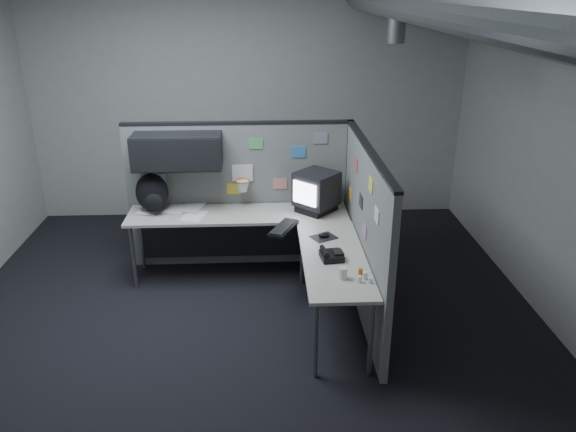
{
  "coord_description": "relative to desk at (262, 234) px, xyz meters",
  "views": [
    {
      "loc": [
        0.17,
        -4.48,
        2.94
      ],
      "look_at": [
        0.4,
        0.35,
        0.95
      ],
      "focal_mm": 35.0,
      "sensor_mm": 36.0,
      "label": 1
    }
  ],
  "objects": [
    {
      "name": "room",
      "position": [
        0.41,
        -0.7,
        1.48
      ],
      "size": [
        5.62,
        5.62,
        3.22
      ],
      "color": "black",
      "rests_on": "ground"
    },
    {
      "name": "bottles",
      "position": [
        0.82,
        -1.2,
        0.15
      ],
      "size": [
        0.12,
        0.14,
        0.07
      ],
      "rotation": [
        0.0,
        0.0,
        0.06
      ],
      "color": "silver",
      "rests_on": "desk"
    },
    {
      "name": "mouse",
      "position": [
        0.59,
        -0.37,
        0.13
      ],
      "size": [
        0.28,
        0.27,
        0.05
      ],
      "rotation": [
        0.0,
        0.0,
        -0.3
      ],
      "color": "black",
      "rests_on": "desk"
    },
    {
      "name": "partition_back",
      "position": [
        -0.4,
        0.53,
        0.38
      ],
      "size": [
        2.44,
        0.42,
        1.63
      ],
      "color": "slate",
      "rests_on": "ground"
    },
    {
      "name": "monitor",
      "position": [
        0.58,
        0.3,
        0.34
      ],
      "size": [
        0.53,
        0.53,
        0.43
      ],
      "rotation": [
        0.0,
        0.0,
        0.03
      ],
      "color": "black",
      "rests_on": "desk"
    },
    {
      "name": "backpack",
      "position": [
        -1.13,
        0.37,
        0.32
      ],
      "size": [
        0.36,
        0.33,
        0.42
      ],
      "rotation": [
        0.0,
        0.0,
        -0.07
      ],
      "color": "black",
      "rests_on": "desk"
    },
    {
      "name": "cup",
      "position": [
        0.66,
        -1.18,
        0.17
      ],
      "size": [
        0.09,
        0.09,
        0.1
      ],
      "primitive_type": "cylinder",
      "rotation": [
        0.0,
        0.0,
        0.37
      ],
      "color": "beige",
      "rests_on": "desk"
    },
    {
      "name": "phone",
      "position": [
        0.6,
        -0.82,
        0.15
      ],
      "size": [
        0.21,
        0.23,
        0.1
      ],
      "rotation": [
        0.0,
        0.0,
        -0.04
      ],
      "color": "black",
      "rests_on": "desk"
    },
    {
      "name": "partition_right",
      "position": [
        0.95,
        -0.49,
        0.21
      ],
      "size": [
        0.07,
        2.23,
        1.63
      ],
      "color": "slate",
      "rests_on": "ground"
    },
    {
      "name": "papers",
      "position": [
        -0.88,
        0.38,
        0.12
      ],
      "size": [
        0.77,
        0.57,
        0.01
      ],
      "rotation": [
        0.0,
        0.0,
        -0.26
      ],
      "color": "white",
      "rests_on": "desk"
    },
    {
      "name": "desk",
      "position": [
        0.0,
        0.0,
        0.0
      ],
      "size": [
        2.31,
        2.11,
        0.73
      ],
      "color": "#B2ABA1",
      "rests_on": "ground"
    },
    {
      "name": "keyboard",
      "position": [
        0.21,
        -0.17,
        0.14
      ],
      "size": [
        0.33,
        0.46,
        0.04
      ],
      "rotation": [
        0.0,
        0.0,
        0.35
      ],
      "color": "black",
      "rests_on": "desk"
    }
  ]
}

